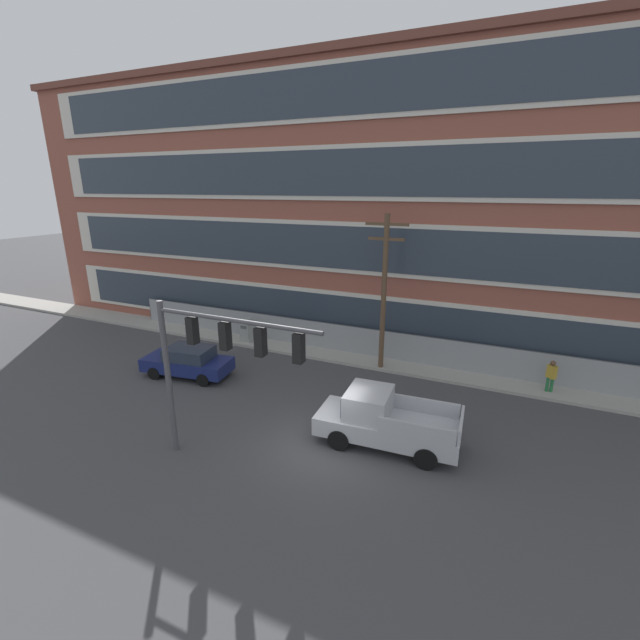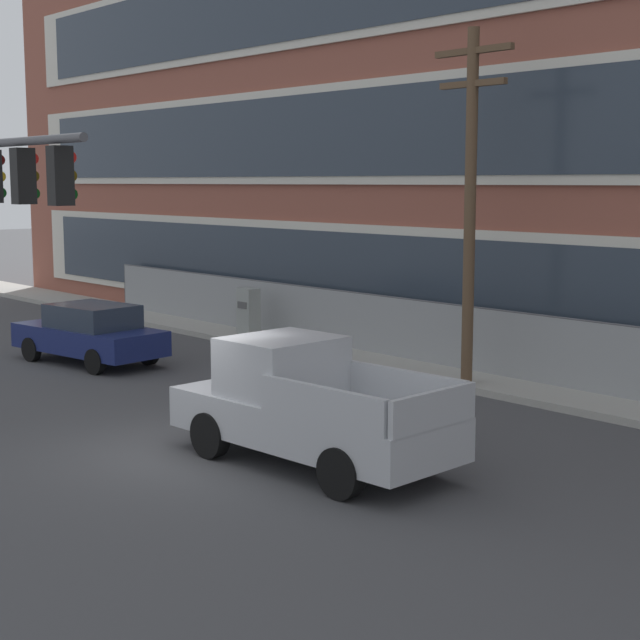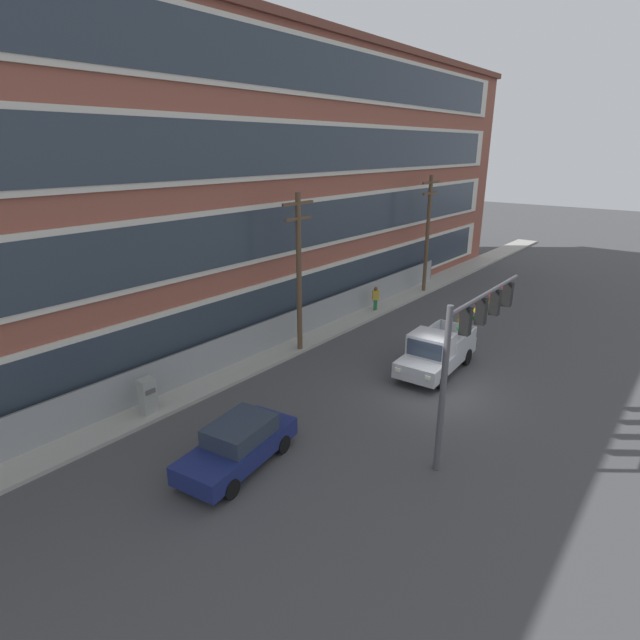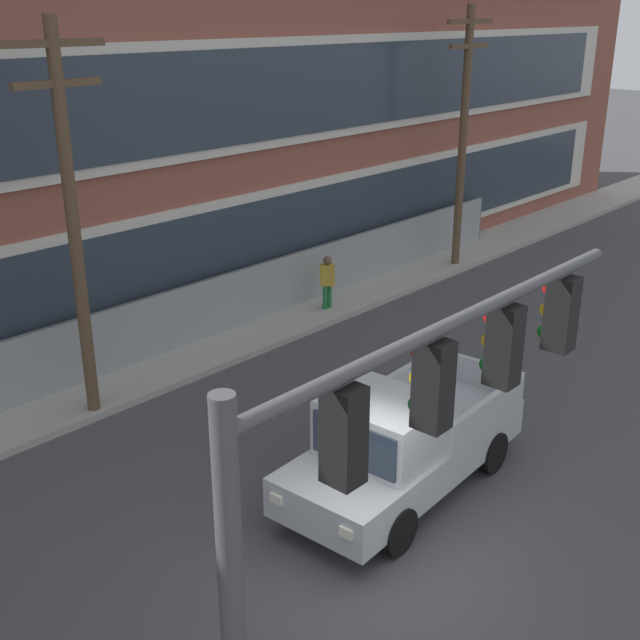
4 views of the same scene
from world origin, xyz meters
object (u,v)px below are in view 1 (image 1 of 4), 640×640
at_px(electrical_cabinet, 246,331).
at_px(sedan_navy, 188,361).
at_px(traffic_signal_mast, 214,350).
at_px(pickup_truck_silver, 384,421).
at_px(utility_pole_near_corner, 384,288).
at_px(pedestrian_near_cabinet, 551,375).

bearing_deg(electrical_cabinet, sedan_navy, -90.23).
height_order(sedan_navy, electrical_cabinet, electrical_cabinet).
height_order(traffic_signal_mast, pickup_truck_silver, traffic_signal_mast).
height_order(utility_pole_near_corner, electrical_cabinet, utility_pole_near_corner).
distance_m(traffic_signal_mast, utility_pole_near_corner, 10.37).
relative_size(sedan_navy, electrical_cabinet, 2.90).
height_order(sedan_navy, pedestrian_near_cabinet, pedestrian_near_cabinet).
bearing_deg(electrical_cabinet, pedestrian_near_cabinet, 0.32).
bearing_deg(electrical_cabinet, traffic_signal_mast, -60.14).
height_order(pickup_truck_silver, electrical_cabinet, pickup_truck_silver).
bearing_deg(sedan_navy, electrical_cabinet, 89.77).
bearing_deg(sedan_navy, traffic_signal_mast, -41.09).
bearing_deg(traffic_signal_mast, pickup_truck_silver, 35.97).
relative_size(pickup_truck_silver, pedestrian_near_cabinet, 3.17).
distance_m(utility_pole_near_corner, electrical_cabinet, 9.37).
distance_m(utility_pole_near_corner, pedestrian_near_cabinet, 8.65).
bearing_deg(pickup_truck_silver, utility_pole_near_corner, 107.37).
bearing_deg(utility_pole_near_corner, sedan_navy, -151.04).
relative_size(sedan_navy, utility_pole_near_corner, 0.58).
distance_m(sedan_navy, utility_pole_near_corner, 10.54).
distance_m(traffic_signal_mast, pedestrian_near_cabinet, 15.26).
bearing_deg(utility_pole_near_corner, electrical_cabinet, 177.53).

